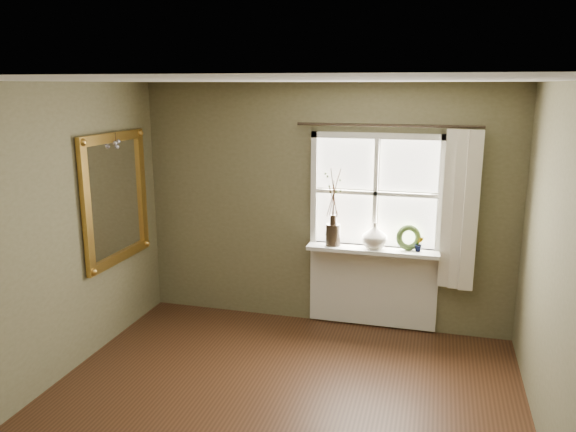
# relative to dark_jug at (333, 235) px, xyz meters

# --- Properties ---
(ceiling) EXTENTS (4.50, 4.50, 0.00)m
(ceiling) POSITION_rel_dark_jug_xyz_m (-0.13, -2.12, 1.57)
(ceiling) COLOR silver
(ceiling) RESTS_ON ground
(wall_back) EXTENTS (4.00, 0.10, 2.60)m
(wall_back) POSITION_rel_dark_jug_xyz_m (-0.13, 0.18, 0.27)
(wall_back) COLOR brown
(wall_back) RESTS_ON ground
(wall_left) EXTENTS (0.10, 4.50, 2.60)m
(wall_left) POSITION_rel_dark_jug_xyz_m (-2.18, -2.12, 0.27)
(wall_left) COLOR brown
(wall_left) RESTS_ON ground
(window_frame) EXTENTS (1.36, 0.06, 1.24)m
(window_frame) POSITION_rel_dark_jug_xyz_m (0.42, 0.11, 0.45)
(window_frame) COLOR silver
(window_frame) RESTS_ON wall_back
(window_sill) EXTENTS (1.36, 0.26, 0.04)m
(window_sill) POSITION_rel_dark_jug_xyz_m (0.42, 0.00, -0.13)
(window_sill) COLOR silver
(window_sill) RESTS_ON wall_back
(window_apron) EXTENTS (1.36, 0.04, 0.88)m
(window_apron) POSITION_rel_dark_jug_xyz_m (0.42, 0.11, -0.57)
(window_apron) COLOR silver
(window_apron) RESTS_ON ground
(dark_jug) EXTENTS (0.20, 0.20, 0.23)m
(dark_jug) POSITION_rel_dark_jug_xyz_m (0.00, 0.00, 0.00)
(dark_jug) COLOR black
(dark_jug) RESTS_ON window_sill
(cream_vase) EXTENTS (0.32, 0.32, 0.27)m
(cream_vase) POSITION_rel_dark_jug_xyz_m (0.43, 0.00, 0.02)
(cream_vase) COLOR beige
(cream_vase) RESTS_ON window_sill
(wreath) EXTENTS (0.29, 0.21, 0.27)m
(wreath) POSITION_rel_dark_jug_xyz_m (0.78, 0.04, -0.01)
(wreath) COLOR #33471F
(wreath) RESTS_ON window_sill
(potted_plant_left) EXTENTS (0.10, 0.08, 0.16)m
(potted_plant_left) POSITION_rel_dark_jug_xyz_m (-0.05, 0.00, -0.03)
(potted_plant_left) COLOR #33471F
(potted_plant_left) RESTS_ON window_sill
(potted_plant_right) EXTENTS (0.10, 0.09, 0.16)m
(potted_plant_right) POSITION_rel_dark_jug_xyz_m (0.89, 0.00, -0.03)
(potted_plant_right) COLOR #33471F
(potted_plant_right) RESTS_ON window_sill
(curtain) EXTENTS (0.36, 0.12, 1.59)m
(curtain) POSITION_rel_dark_jug_xyz_m (1.26, 0.01, 0.33)
(curtain) COLOR beige
(curtain) RESTS_ON wall_back
(curtain_rod) EXTENTS (1.84, 0.03, 0.03)m
(curtain_rod) POSITION_rel_dark_jug_xyz_m (0.52, 0.05, 1.15)
(curtain_rod) COLOR black
(curtain_rod) RESTS_ON wall_back
(gilt_mirror) EXTENTS (0.10, 1.11, 1.32)m
(gilt_mirror) POSITION_rel_dark_jug_xyz_m (-2.10, -0.73, 0.43)
(gilt_mirror) COLOR white
(gilt_mirror) RESTS_ON wall_left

